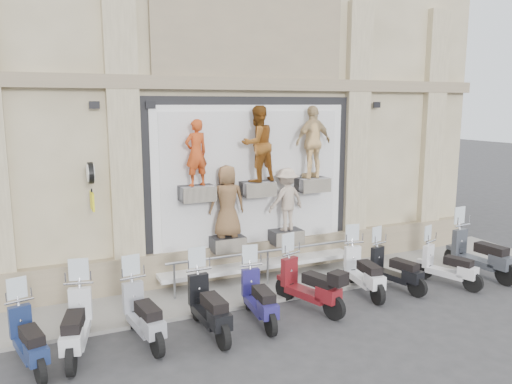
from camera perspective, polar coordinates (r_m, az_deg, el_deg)
ground at (r=10.68m, az=6.11°, el=-14.19°), size 90.00×90.00×0.00m
sidewalk at (r=12.38m, az=1.13°, el=-10.45°), size 16.00×2.20×0.08m
building at (r=16.25m, az=-6.50°, el=15.71°), size 14.00×8.60×12.00m
shop_vitrine at (r=12.38m, az=0.34°, el=1.11°), size 5.60×0.90×4.30m
guard_rail at (r=12.16m, az=1.34°, el=-8.72°), size 5.06×0.10×0.93m
clock_sign_bracket at (r=11.01m, az=-18.35°, el=1.32°), size 0.10×0.80×1.02m
scooter_a at (r=9.37m, az=-24.65°, el=-13.92°), size 0.90×1.82×1.42m
scooter_b at (r=9.48m, az=-19.93°, el=-12.82°), size 0.97×2.01×1.57m
scooter_c at (r=9.63m, az=-12.82°, el=-12.27°), size 0.79×1.92×1.52m
scooter_d at (r=9.73m, az=-5.44°, el=-11.65°), size 0.63×1.94×1.57m
scooter_e at (r=10.20m, az=0.36°, el=-10.87°), size 0.68×1.84×1.46m
scooter_f at (r=10.83m, az=6.08°, el=-9.36°), size 1.12×2.01×1.57m
scooter_g at (r=11.91m, az=12.21°, el=-7.85°), size 0.81×1.93×1.52m
scooter_h at (r=12.39m, az=15.63°, el=-7.53°), size 0.91×1.83×1.43m
scooter_i at (r=13.05m, az=21.14°, el=-7.01°), size 1.05×1.79×1.40m
scooter_j at (r=13.99m, az=24.30°, el=-5.47°), size 0.82×2.14×1.70m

